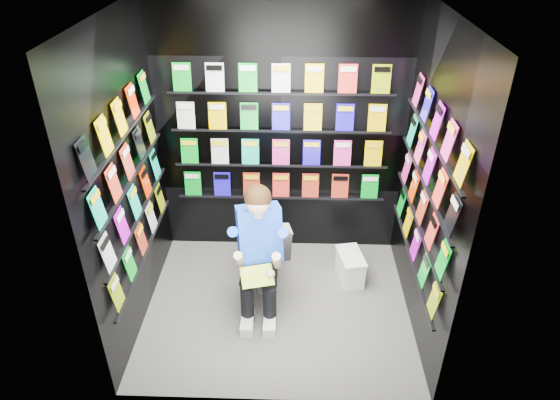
{
  "coord_description": "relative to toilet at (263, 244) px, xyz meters",
  "views": [
    {
      "loc": [
        0.13,
        -3.43,
        3.26
      ],
      "look_at": [
        0.02,
        0.15,
        1.07
      ],
      "focal_mm": 32.0,
      "sensor_mm": 36.0,
      "label": 1
    }
  ],
  "objects": [
    {
      "name": "toilet",
      "position": [
        0.0,
        0.0,
        0.0
      ],
      "size": [
        0.59,
        0.83,
        0.73
      ],
      "primitive_type": "imported",
      "rotation": [
        0.0,
        0.0,
        3.39
      ],
      "color": "white",
      "rests_on": "floor"
    },
    {
      "name": "comics_right",
      "position": [
        1.33,
        -0.47,
        0.94
      ],
      "size": [
        0.06,
        1.7,
        1.37
      ],
      "primitive_type": null,
      "color": "red",
      "rests_on": "wall_right"
    },
    {
      "name": "longbox_lid",
      "position": [
        0.86,
        -0.05,
        -0.08
      ],
      "size": [
        0.29,
        0.42,
        0.03
      ],
      "primitive_type": "cube",
      "rotation": [
        0.0,
        0.0,
        0.2
      ],
      "color": "white",
      "rests_on": "longbox"
    },
    {
      "name": "wall_back",
      "position": [
        0.16,
        0.53,
        0.93
      ],
      "size": [
        2.4,
        0.04,
        2.6
      ],
      "primitive_type": "cube",
      "color": "black",
      "rests_on": "floor"
    },
    {
      "name": "longbox",
      "position": [
        0.86,
        -0.05,
        -0.23
      ],
      "size": [
        0.27,
        0.39,
        0.27
      ],
      "primitive_type": "cube",
      "rotation": [
        0.0,
        0.0,
        0.2
      ],
      "color": "white",
      "rests_on": "floor"
    },
    {
      "name": "wall_right",
      "position": [
        1.36,
        -0.47,
        0.93
      ],
      "size": [
        0.04,
        2.0,
        2.6
      ],
      "primitive_type": "cube",
      "color": "black",
      "rests_on": "floor"
    },
    {
      "name": "comics_back",
      "position": [
        0.16,
        0.5,
        0.94
      ],
      "size": [
        2.1,
        0.06,
        1.37
      ],
      "primitive_type": null,
      "color": "red",
      "rests_on": "wall_back"
    },
    {
      "name": "reader",
      "position": [
        0.0,
        -0.38,
        0.4
      ],
      "size": [
        0.68,
        0.85,
        1.37
      ],
      "primitive_type": null,
      "rotation": [
        0.0,
        0.0,
        0.25
      ],
      "color": "blue",
      "rests_on": "toilet"
    },
    {
      "name": "wall_left",
      "position": [
        -1.04,
        -0.47,
        0.93
      ],
      "size": [
        0.04,
        2.0,
        2.6
      ],
      "primitive_type": "cube",
      "color": "black",
      "rests_on": "floor"
    },
    {
      "name": "held_comic",
      "position": [
        0.0,
        -0.73,
        0.21
      ],
      "size": [
        0.3,
        0.22,
        0.11
      ],
      "primitive_type": "cube",
      "rotation": [
        -0.96,
        0.0,
        0.25
      ],
      "color": "green",
      "rests_on": "reader"
    },
    {
      "name": "ceiling",
      "position": [
        0.16,
        -0.47,
        2.23
      ],
      "size": [
        2.4,
        2.4,
        0.0
      ],
      "primitive_type": "plane",
      "color": "white",
      "rests_on": "floor"
    },
    {
      "name": "comics_left",
      "position": [
        -1.01,
        -0.47,
        0.94
      ],
      "size": [
        0.06,
        1.7,
        1.37
      ],
      "primitive_type": null,
      "color": "red",
      "rests_on": "wall_left"
    },
    {
      "name": "wall_front",
      "position": [
        0.16,
        -1.47,
        0.93
      ],
      "size": [
        2.4,
        0.04,
        2.6
      ],
      "primitive_type": "cube",
      "color": "black",
      "rests_on": "floor"
    },
    {
      "name": "floor",
      "position": [
        0.16,
        -0.47,
        -0.37
      ],
      "size": [
        2.4,
        2.4,
        0.0
      ],
      "primitive_type": "plane",
      "color": "#60605D",
      "rests_on": "ground"
    }
  ]
}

